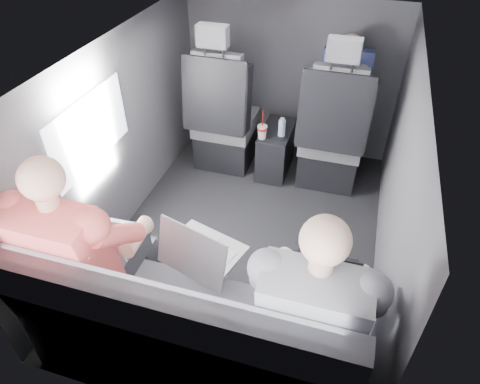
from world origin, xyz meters
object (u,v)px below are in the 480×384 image
(front_seat_left, at_px, (224,124))
(passenger_front_right, at_px, (344,87))
(soda_cup, at_px, (262,131))
(laptop_silver, at_px, (200,250))
(passenger_rear_right, at_px, (314,309))
(passenger_rear_left, at_px, (86,252))
(front_seat_right, at_px, (331,140))
(laptop_black, at_px, (325,273))
(laptop_white, at_px, (109,236))
(rear_bench, at_px, (188,336))
(center_console, at_px, (276,150))
(water_bottle, at_px, (282,128))

(front_seat_left, bearing_deg, passenger_front_right, 15.71)
(soda_cup, distance_m, laptop_silver, 1.51)
(front_seat_left, relative_size, passenger_rear_right, 1.02)
(passenger_rear_left, xyz_separation_m, passenger_rear_right, (1.13, 0.00, -0.01))
(front_seat_right, distance_m, laptop_black, 1.60)
(front_seat_right, relative_size, soda_cup, 5.22)
(front_seat_left, relative_size, laptop_silver, 2.86)
(laptop_white, distance_m, passenger_front_right, 2.16)
(soda_cup, distance_m, laptop_white, 1.60)
(rear_bench, distance_m, soda_cup, 1.78)
(passenger_rear_left, height_order, passenger_rear_right, passenger_rear_left)
(laptop_white, xyz_separation_m, laptop_silver, (0.49, 0.03, 0.01))
(rear_bench, relative_size, laptop_silver, 3.62)
(front_seat_right, xyz_separation_m, soda_cup, (-0.54, -0.13, 0.06))
(center_console, relative_size, rear_bench, 0.30)
(laptop_black, bearing_deg, passenger_front_right, 94.02)
(soda_cup, bearing_deg, laptop_silver, -87.50)
(soda_cup, xyz_separation_m, laptop_black, (0.68, -1.45, 0.17))
(front_seat_right, relative_size, laptop_black, 4.01)
(center_console, xyz_separation_m, passenger_front_right, (0.47, 0.22, 0.54))
(laptop_black, bearing_deg, laptop_white, -175.97)
(laptop_silver, distance_m, laptop_black, 0.62)
(rear_bench, xyz_separation_m, passenger_front_right, (0.47, 2.16, 0.43))
(center_console, distance_m, passenger_rear_left, 1.98)
(front_seat_right, xyz_separation_m, laptop_white, (-0.96, -1.66, 0.23))
(front_seat_right, height_order, passenger_front_right, front_seat_right)
(passenger_rear_right, bearing_deg, passenger_front_right, 93.06)
(front_seat_right, relative_size, passenger_rear_left, 1.00)
(center_console, height_order, passenger_rear_left, passenger_rear_left)
(laptop_white, xyz_separation_m, laptop_black, (1.11, 0.08, -0.00))
(front_seat_left, xyz_separation_m, passenger_front_right, (0.92, 0.26, 0.34))
(front_seat_left, distance_m, passenger_rear_right, 2.09)
(water_bottle, xyz_separation_m, passenger_rear_right, (0.52, -1.75, 0.16))
(rear_bench, relative_size, water_bottle, 9.72)
(laptop_white, bearing_deg, rear_bench, -25.37)
(front_seat_right, distance_m, laptop_silver, 1.71)
(center_console, bearing_deg, laptop_white, -106.76)
(front_seat_right, xyz_separation_m, laptop_silver, (-0.47, -1.62, 0.24))
(center_console, bearing_deg, passenger_front_right, 25.01)
(front_seat_left, relative_size, laptop_black, 4.01)
(passenger_rear_left, relative_size, passenger_front_right, 1.76)
(front_seat_left, bearing_deg, passenger_rear_left, -93.22)
(center_console, bearing_deg, laptop_black, -69.79)
(rear_bench, height_order, laptop_silver, rear_bench)
(laptop_white, relative_size, passenger_front_right, 0.43)
(rear_bench, bearing_deg, front_seat_left, 103.31)
(center_console, bearing_deg, laptop_silver, -90.68)
(water_bottle, height_order, passenger_rear_left, passenger_rear_left)
(soda_cup, relative_size, water_bottle, 1.47)
(water_bottle, xyz_separation_m, passenger_front_right, (0.41, 0.31, 0.27))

